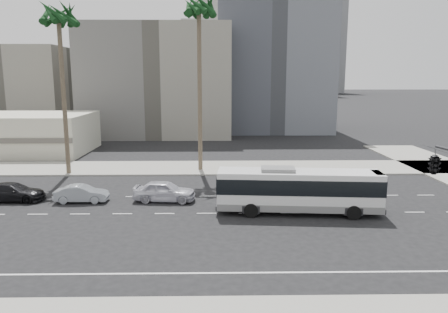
{
  "coord_description": "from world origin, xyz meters",
  "views": [
    {
      "loc": [
        -2.25,
        -29.14,
        9.49
      ],
      "look_at": [
        -1.68,
        4.0,
        3.4
      ],
      "focal_mm": 34.11,
      "sensor_mm": 36.0,
      "label": 1
    }
  ],
  "objects_px": {
    "traffic_signal": "(439,169)",
    "palm_near": "(199,12)",
    "city_bus": "(298,189)",
    "car_a": "(164,191)",
    "car_b": "(82,194)",
    "palm_mid": "(59,21)",
    "car_c": "(13,192)"
  },
  "relations": [
    {
      "from": "traffic_signal",
      "to": "palm_near",
      "type": "bearing_deg",
      "value": 108.59
    },
    {
      "from": "palm_mid",
      "to": "car_b",
      "type": "bearing_deg",
      "value": -66.05
    },
    {
      "from": "city_bus",
      "to": "car_b",
      "type": "xyz_separation_m",
      "value": [
        -16.34,
        3.01,
        -1.07
      ]
    },
    {
      "from": "city_bus",
      "to": "car_a",
      "type": "relative_size",
      "value": 2.42
    },
    {
      "from": "palm_mid",
      "to": "car_a",
      "type": "bearing_deg",
      "value": -41.95
    },
    {
      "from": "car_c",
      "to": "city_bus",
      "type": "bearing_deg",
      "value": -96.83
    },
    {
      "from": "car_a",
      "to": "car_b",
      "type": "bearing_deg",
      "value": 96.57
    },
    {
      "from": "car_b",
      "to": "car_c",
      "type": "distance_m",
      "value": 5.51
    },
    {
      "from": "car_c",
      "to": "palm_mid",
      "type": "distance_m",
      "value": 17.01
    },
    {
      "from": "city_bus",
      "to": "car_c",
      "type": "distance_m",
      "value": 22.13
    },
    {
      "from": "city_bus",
      "to": "palm_mid",
      "type": "relative_size",
      "value": 0.71
    },
    {
      "from": "car_b",
      "to": "palm_mid",
      "type": "height_order",
      "value": "palm_mid"
    },
    {
      "from": "car_c",
      "to": "palm_near",
      "type": "relative_size",
      "value": 0.28
    },
    {
      "from": "car_a",
      "to": "traffic_signal",
      "type": "relative_size",
      "value": 0.74
    },
    {
      "from": "car_b",
      "to": "palm_mid",
      "type": "distance_m",
      "value": 17.78
    },
    {
      "from": "city_bus",
      "to": "traffic_signal",
      "type": "height_order",
      "value": "traffic_signal"
    },
    {
      "from": "car_b",
      "to": "palm_near",
      "type": "xyz_separation_m",
      "value": [
        8.83,
        11.31,
        15.2
      ]
    },
    {
      "from": "car_c",
      "to": "traffic_signal",
      "type": "height_order",
      "value": "traffic_signal"
    },
    {
      "from": "city_bus",
      "to": "palm_near",
      "type": "distance_m",
      "value": 21.48
    },
    {
      "from": "car_a",
      "to": "car_b",
      "type": "xyz_separation_m",
      "value": [
        -6.42,
        -0.14,
        -0.15
      ]
    },
    {
      "from": "car_a",
      "to": "traffic_signal",
      "type": "bearing_deg",
      "value": -129.13
    },
    {
      "from": "car_b",
      "to": "traffic_signal",
      "type": "distance_m",
      "value": 25.15
    },
    {
      "from": "city_bus",
      "to": "car_b",
      "type": "height_order",
      "value": "city_bus"
    },
    {
      "from": "car_c",
      "to": "palm_near",
      "type": "bearing_deg",
      "value": -50.67
    },
    {
      "from": "car_a",
      "to": "traffic_signal",
      "type": "distance_m",
      "value": 20.31
    },
    {
      "from": "car_a",
      "to": "palm_mid",
      "type": "relative_size",
      "value": 0.29
    },
    {
      "from": "city_bus",
      "to": "traffic_signal",
      "type": "distance_m",
      "value": 12.09
    },
    {
      "from": "city_bus",
      "to": "car_c",
      "type": "bearing_deg",
      "value": 176.05
    },
    {
      "from": "city_bus",
      "to": "car_b",
      "type": "distance_m",
      "value": 16.65
    },
    {
      "from": "palm_mid",
      "to": "car_c",
      "type": "bearing_deg",
      "value": -96.85
    },
    {
      "from": "car_a",
      "to": "car_b",
      "type": "distance_m",
      "value": 6.42
    },
    {
      "from": "traffic_signal",
      "to": "car_c",
      "type": "bearing_deg",
      "value": 145.07
    }
  ]
}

